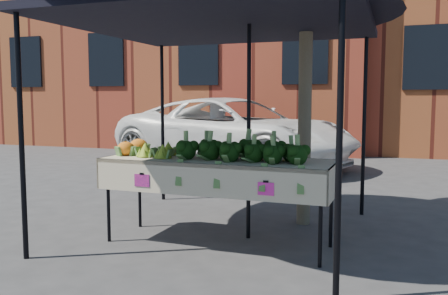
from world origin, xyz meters
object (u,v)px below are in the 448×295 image
Objects in this scene: table at (218,202)px; vehicle at (234,41)px; canopy at (221,112)px; street_tree at (306,32)px.

vehicle is (-1.70, 5.67, 2.33)m from table.
canopy is 1.43m from street_tree.
street_tree is at bearing 42.24° from canopy.
canopy is at bearing -146.62° from vehicle.
canopy is (-0.12, 0.41, 0.92)m from table.
vehicle is (-1.59, 5.26, 1.41)m from canopy.
table is at bearing -74.37° from canopy.
street_tree is at bearing 58.86° from table.
street_tree reaches higher than canopy.
table is 0.43× the size of vehicle.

